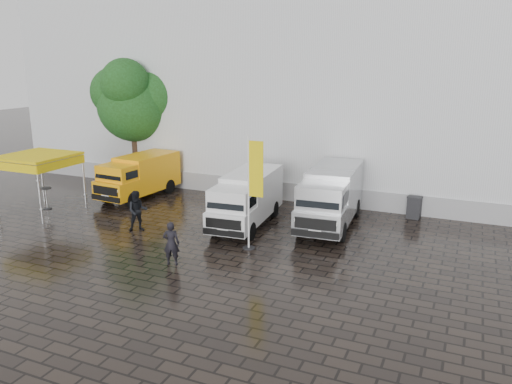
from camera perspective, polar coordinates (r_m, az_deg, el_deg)
ground at (r=19.99m, az=-0.54°, el=-7.09°), size 120.00×120.00×0.00m
exhibition_hall at (r=33.41m, az=14.28°, el=11.89°), size 44.00×16.00×12.00m
hall_plinth at (r=26.42m, az=10.54°, el=-0.70°), size 44.00×0.15×1.00m
van_yellow at (r=28.40m, az=-13.26°, el=1.64°), size 2.35×5.21×2.34m
van_white at (r=22.99m, az=-1.08°, el=-0.96°), size 2.29×5.69×2.41m
van_silver at (r=23.17m, az=8.55°, el=-0.70°), size 2.44×6.23×2.64m
canopy_tent at (r=26.96m, az=-23.75°, el=3.52°), size 3.12×3.12×2.95m
flagpole at (r=19.70m, az=-0.38°, el=0.45°), size 0.88×0.50×4.64m
tree at (r=31.81m, az=-13.79°, el=10.10°), size 4.39×4.39×7.89m
cocktail_table at (r=27.90m, az=-22.83°, el=-0.68°), size 0.60×0.60×1.11m
wheelie_bin at (r=25.44m, az=17.63°, el=-1.66°), size 0.71×0.71×1.09m
person_front at (r=18.96m, az=-9.66°, el=-5.80°), size 0.72×0.59×1.69m
person_tent at (r=22.99m, az=-13.38°, el=-2.11°), size 1.14×1.11×1.84m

